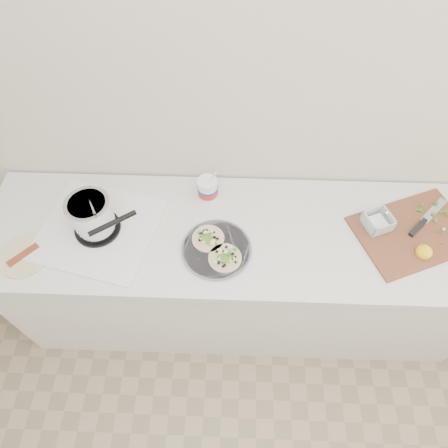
{
  "coord_description": "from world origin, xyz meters",
  "views": [
    {
      "loc": [
        -0.07,
        0.41,
        2.42
      ],
      "look_at": [
        -0.1,
        1.42,
        0.96
      ],
      "focal_mm": 32.0,
      "sensor_mm": 36.0,
      "label": 1
    }
  ],
  "objects_px": {
    "stove": "(94,220)",
    "taco_plate": "(216,248)",
    "tub": "(208,188)",
    "cutboard": "(411,229)",
    "bacon_plate": "(24,256)"
  },
  "relations": [
    {
      "from": "tub",
      "to": "cutboard",
      "type": "bearing_deg",
      "value": -10.39
    },
    {
      "from": "taco_plate",
      "to": "tub",
      "type": "distance_m",
      "value": 0.31
    },
    {
      "from": "tub",
      "to": "stove",
      "type": "bearing_deg",
      "value": -156.25
    },
    {
      "from": "stove",
      "to": "cutboard",
      "type": "distance_m",
      "value": 1.42
    },
    {
      "from": "stove",
      "to": "bacon_plate",
      "type": "bearing_deg",
      "value": -140.19
    },
    {
      "from": "cutboard",
      "to": "taco_plate",
      "type": "bearing_deg",
      "value": 166.35
    },
    {
      "from": "taco_plate",
      "to": "bacon_plate",
      "type": "bearing_deg",
      "value": -175.65
    },
    {
      "from": "cutboard",
      "to": "bacon_plate",
      "type": "height_order",
      "value": "cutboard"
    },
    {
      "from": "taco_plate",
      "to": "tub",
      "type": "xyz_separation_m",
      "value": [
        -0.05,
        0.3,
        0.05
      ]
    },
    {
      "from": "stove",
      "to": "taco_plate",
      "type": "distance_m",
      "value": 0.55
    },
    {
      "from": "taco_plate",
      "to": "bacon_plate",
      "type": "distance_m",
      "value": 0.84
    },
    {
      "from": "taco_plate",
      "to": "tub",
      "type": "bearing_deg",
      "value": 99.84
    },
    {
      "from": "taco_plate",
      "to": "cutboard",
      "type": "xyz_separation_m",
      "value": [
        0.88,
        0.13,
        0.0
      ]
    },
    {
      "from": "bacon_plate",
      "to": "tub",
      "type": "bearing_deg",
      "value": 24.82
    },
    {
      "from": "cutboard",
      "to": "stove",
      "type": "bearing_deg",
      "value": 159.76
    }
  ]
}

